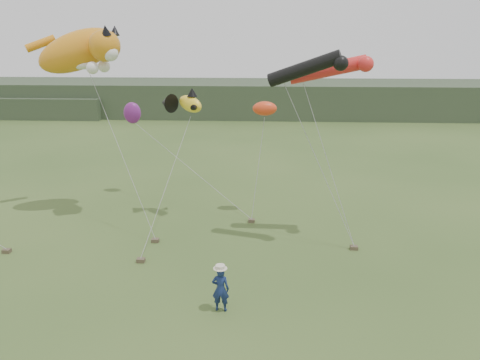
# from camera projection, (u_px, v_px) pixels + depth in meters

# --- Properties ---
(ground) EXTENTS (120.00, 120.00, 0.00)m
(ground) POSITION_uv_depth(u_px,v_px,m) (208.00, 302.00, 17.00)
(ground) COLOR #385123
(ground) RESTS_ON ground
(headland) EXTENTS (90.00, 13.00, 4.00)m
(headland) POSITION_uv_depth(u_px,v_px,m) (227.00, 98.00, 59.32)
(headland) COLOR #2D3D28
(headland) RESTS_ON ground
(festival_attendant) EXTENTS (0.63, 0.44, 1.66)m
(festival_attendant) POSITION_uv_depth(u_px,v_px,m) (221.00, 289.00, 16.25)
(festival_attendant) COLOR navy
(festival_attendant) RESTS_ON ground
(sandbag_anchors) EXTENTS (15.92, 5.09, 0.17)m
(sandbag_anchors) POSITION_uv_depth(u_px,v_px,m) (184.00, 243.00, 21.69)
(sandbag_anchors) COLOR brown
(sandbag_anchors) RESTS_ON ground
(cat_kite) EXTENTS (5.47, 3.17, 3.18)m
(cat_kite) POSITION_uv_depth(u_px,v_px,m) (83.00, 50.00, 23.48)
(cat_kite) COLOR orange
(cat_kite) RESTS_ON ground
(fish_kite) EXTENTS (2.70, 1.76, 1.34)m
(fish_kite) POSITION_uv_depth(u_px,v_px,m) (182.00, 103.00, 23.73)
(fish_kite) COLOR yellow
(fish_kite) RESTS_ON ground
(tube_kites) EXTENTS (4.64, 2.25, 1.63)m
(tube_kites) POSITION_uv_depth(u_px,v_px,m) (324.00, 68.00, 20.30)
(tube_kites) COLOR black
(tube_kites) RESTS_ON ground
(misc_kites) EXTENTS (9.00, 3.59, 1.73)m
(misc_kites) POSITION_uv_depth(u_px,v_px,m) (185.00, 111.00, 26.19)
(misc_kites) COLOR #EA411B
(misc_kites) RESTS_ON ground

